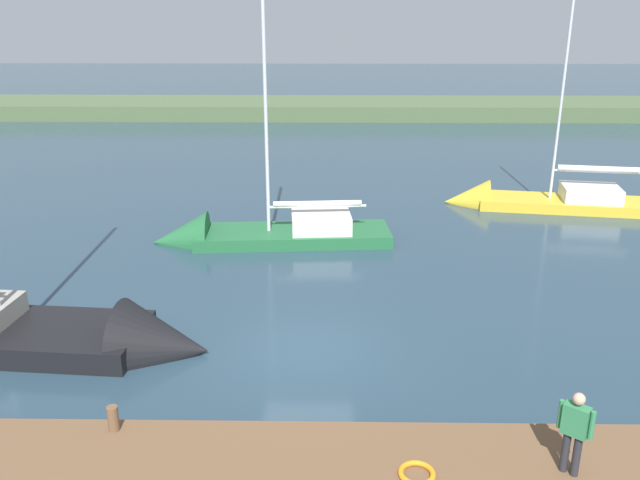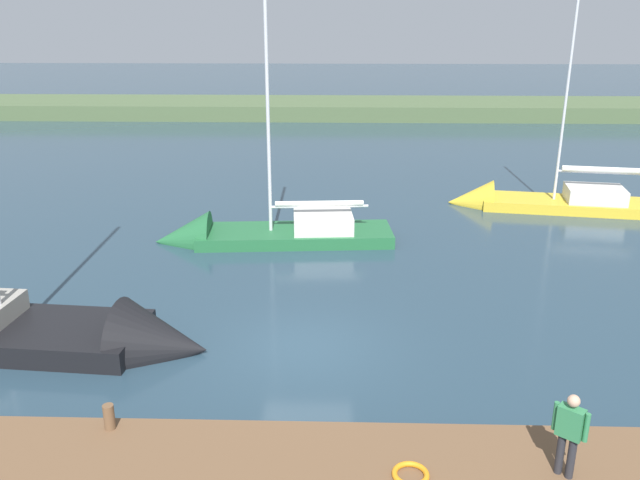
{
  "view_description": "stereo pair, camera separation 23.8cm",
  "coord_description": "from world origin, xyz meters",
  "px_view_note": "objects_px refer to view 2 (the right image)",
  "views": [
    {
      "loc": [
        -0.56,
        15.04,
        8.21
      ],
      "look_at": [
        -0.28,
        -2.81,
        1.98
      ],
      "focal_mm": 36.63,
      "sensor_mm": 36.0,
      "label": 1
    },
    {
      "loc": [
        -0.8,
        15.04,
        8.21
      ],
      "look_at": [
        -0.28,
        -2.81,
        1.98
      ],
      "focal_mm": 36.63,
      "sensor_mm": 36.0,
      "label": 2
    }
  ],
  "objects_px": {
    "mooring_post_far": "(109,417)",
    "sailboat_mid_channel": "(254,238)",
    "life_ring_buoy": "(411,474)",
    "sailboat_inner_slip": "(531,204)",
    "person_on_dock": "(569,430)",
    "sailboat_far_right": "(47,338)"
  },
  "relations": [
    {
      "from": "mooring_post_far",
      "to": "sailboat_mid_channel",
      "type": "bearing_deg",
      "value": -95.47
    },
    {
      "from": "life_ring_buoy",
      "to": "sailboat_inner_slip",
      "type": "xyz_separation_m",
      "value": [
        -7.28,
        -18.73,
        -0.41
      ]
    },
    {
      "from": "mooring_post_far",
      "to": "person_on_dock",
      "type": "relative_size",
      "value": 0.32
    },
    {
      "from": "sailboat_inner_slip",
      "to": "sailboat_far_right",
      "type": "height_order",
      "value": "sailboat_far_right"
    },
    {
      "from": "mooring_post_far",
      "to": "life_ring_buoy",
      "type": "bearing_deg",
      "value": 167.76
    },
    {
      "from": "mooring_post_far",
      "to": "life_ring_buoy",
      "type": "height_order",
      "value": "mooring_post_far"
    },
    {
      "from": "sailboat_mid_channel",
      "to": "person_on_dock",
      "type": "relative_size",
      "value": 6.31
    },
    {
      "from": "life_ring_buoy",
      "to": "person_on_dock",
      "type": "xyz_separation_m",
      "value": [
        -2.68,
        -0.13,
        0.87
      ]
    },
    {
      "from": "mooring_post_far",
      "to": "person_on_dock",
      "type": "xyz_separation_m",
      "value": [
        -8.39,
        1.11,
        0.66
      ]
    },
    {
      "from": "sailboat_far_right",
      "to": "person_on_dock",
      "type": "distance_m",
      "value": 12.79
    },
    {
      "from": "mooring_post_far",
      "to": "sailboat_inner_slip",
      "type": "xyz_separation_m",
      "value": [
        -13.0,
        -17.49,
        -0.62
      ]
    },
    {
      "from": "sailboat_inner_slip",
      "to": "sailboat_far_right",
      "type": "bearing_deg",
      "value": 48.17
    },
    {
      "from": "life_ring_buoy",
      "to": "sailboat_inner_slip",
      "type": "relative_size",
      "value": 0.06
    },
    {
      "from": "mooring_post_far",
      "to": "sailboat_mid_channel",
      "type": "distance_m",
      "value": 12.66
    },
    {
      "from": "sailboat_inner_slip",
      "to": "person_on_dock",
      "type": "relative_size",
      "value": 6.35
    },
    {
      "from": "person_on_dock",
      "to": "sailboat_far_right",
      "type": "bearing_deg",
      "value": 104.02
    },
    {
      "from": "sailboat_far_right",
      "to": "person_on_dock",
      "type": "height_order",
      "value": "sailboat_far_right"
    },
    {
      "from": "sailboat_mid_channel",
      "to": "mooring_post_far",
      "type": "bearing_deg",
      "value": 80.1
    },
    {
      "from": "person_on_dock",
      "to": "sailboat_mid_channel",
      "type": "bearing_deg",
      "value": 66.74
    },
    {
      "from": "life_ring_buoy",
      "to": "sailboat_inner_slip",
      "type": "distance_m",
      "value": 20.1
    },
    {
      "from": "sailboat_mid_channel",
      "to": "sailboat_far_right",
      "type": "xyz_separation_m",
      "value": [
        4.34,
        8.31,
        0.06
      ]
    },
    {
      "from": "sailboat_inner_slip",
      "to": "person_on_dock",
      "type": "bearing_deg",
      "value": 84.95
    }
  ]
}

